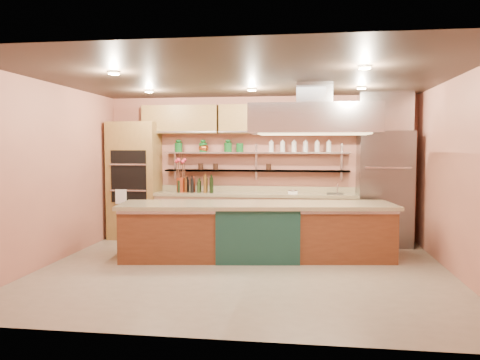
# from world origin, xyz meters

# --- Properties ---
(floor) EXTENTS (6.00, 5.00, 0.02)m
(floor) POSITION_xyz_m (0.00, 0.00, -0.01)
(floor) COLOR gray
(floor) RESTS_ON ground
(ceiling) EXTENTS (6.00, 5.00, 0.02)m
(ceiling) POSITION_xyz_m (0.00, 0.00, 2.80)
(ceiling) COLOR black
(ceiling) RESTS_ON wall_back
(wall_back) EXTENTS (6.00, 0.04, 2.80)m
(wall_back) POSITION_xyz_m (0.00, 2.50, 1.40)
(wall_back) COLOR #AC6751
(wall_back) RESTS_ON floor
(wall_front) EXTENTS (6.00, 0.04, 2.80)m
(wall_front) POSITION_xyz_m (0.00, -2.50, 1.40)
(wall_front) COLOR #AC6751
(wall_front) RESTS_ON floor
(wall_left) EXTENTS (0.04, 5.00, 2.80)m
(wall_left) POSITION_xyz_m (-3.00, 0.00, 1.40)
(wall_left) COLOR #AC6751
(wall_left) RESTS_ON floor
(wall_right) EXTENTS (0.04, 5.00, 2.80)m
(wall_right) POSITION_xyz_m (3.00, 0.00, 1.40)
(wall_right) COLOR #AC6751
(wall_right) RESTS_ON floor
(oven_stack) EXTENTS (0.95, 0.64, 2.30)m
(oven_stack) POSITION_xyz_m (-2.45, 2.18, 1.15)
(oven_stack) COLOR olive
(oven_stack) RESTS_ON floor
(refrigerator) EXTENTS (0.95, 0.72, 2.10)m
(refrigerator) POSITION_xyz_m (2.35, 2.14, 1.05)
(refrigerator) COLOR slate
(refrigerator) RESTS_ON floor
(back_counter) EXTENTS (3.84, 0.64, 0.93)m
(back_counter) POSITION_xyz_m (-0.05, 2.20, 0.47)
(back_counter) COLOR tan
(back_counter) RESTS_ON floor
(wall_shelf_lower) EXTENTS (3.60, 0.26, 0.03)m
(wall_shelf_lower) POSITION_xyz_m (-0.05, 2.37, 1.35)
(wall_shelf_lower) COLOR #B7BABF
(wall_shelf_lower) RESTS_ON wall_back
(wall_shelf_upper) EXTENTS (3.60, 0.26, 0.03)m
(wall_shelf_upper) POSITION_xyz_m (-0.05, 2.37, 1.70)
(wall_shelf_upper) COLOR #B7BABF
(wall_shelf_upper) RESTS_ON wall_back
(upper_cabinets) EXTENTS (4.60, 0.36, 0.55)m
(upper_cabinets) POSITION_xyz_m (0.00, 2.32, 2.35)
(upper_cabinets) COLOR olive
(upper_cabinets) RESTS_ON wall_back
(range_hood) EXTENTS (2.00, 1.00, 0.45)m
(range_hood) POSITION_xyz_m (1.03, 0.78, 2.25)
(range_hood) COLOR #B7BABF
(range_hood) RESTS_ON ceiling
(ceiling_downlights) EXTENTS (4.00, 2.80, 0.02)m
(ceiling_downlights) POSITION_xyz_m (0.00, 0.20, 2.77)
(ceiling_downlights) COLOR #FFE5A5
(ceiling_downlights) RESTS_ON ceiling
(island) EXTENTS (4.40, 1.50, 0.90)m
(island) POSITION_xyz_m (0.13, 0.78, 0.45)
(island) COLOR brown
(island) RESTS_ON floor
(flower_vase) EXTENTS (0.20, 0.20, 0.29)m
(flower_vase) POSITION_xyz_m (-1.50, 2.15, 1.07)
(flower_vase) COLOR maroon
(flower_vase) RESTS_ON back_counter
(oil_bottle_cluster) EXTENTS (0.77, 0.28, 0.24)m
(oil_bottle_cluster) POSITION_xyz_m (-1.20, 2.15, 1.05)
(oil_bottle_cluster) COLOR black
(oil_bottle_cluster) RESTS_ON back_counter
(kitchen_scale) EXTENTS (0.21, 0.18, 0.10)m
(kitchen_scale) POSITION_xyz_m (0.68, 2.15, 0.98)
(kitchen_scale) COLOR silver
(kitchen_scale) RESTS_ON back_counter
(bar_faucet) EXTENTS (0.03, 0.03, 0.20)m
(bar_faucet) POSITION_xyz_m (1.51, 2.25, 1.03)
(bar_faucet) COLOR silver
(bar_faucet) RESTS_ON back_counter
(copper_kettle) EXTENTS (0.25, 0.25, 0.16)m
(copper_kettle) POSITION_xyz_m (-1.09, 2.37, 1.79)
(copper_kettle) COLOR #C4642D
(copper_kettle) RESTS_ON wall_shelf_upper
(green_canister) EXTENTS (0.16, 0.16, 0.17)m
(green_canister) POSITION_xyz_m (-0.37, 2.37, 1.80)
(green_canister) COLOR #104A1A
(green_canister) RESTS_ON wall_shelf_upper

